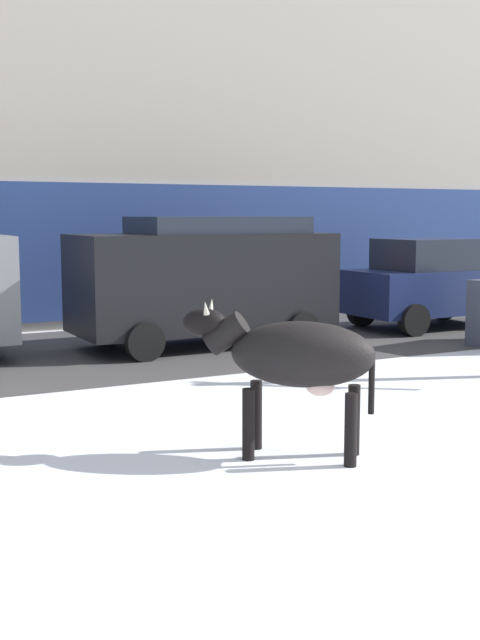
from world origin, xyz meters
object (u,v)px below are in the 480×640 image
object	(u,v)px
cow_black	(295,357)
car_black_van	(204,277)
pedestrian_by_cars	(209,282)
car_navy_hatchback	(430,283)

from	to	relation	value
cow_black	car_black_van	world-z (taller)	car_black_van
pedestrian_by_cars	car_black_van	bearing A→B (deg)	-116.89
cow_black	car_black_van	bearing A→B (deg)	72.17
car_black_van	car_navy_hatchback	bearing A→B (deg)	0.12
car_navy_hatchback	pedestrian_by_cars	distance (m)	4.74
car_black_van	pedestrian_by_cars	world-z (taller)	car_black_van
car_navy_hatchback	pedestrian_by_cars	world-z (taller)	car_navy_hatchback
car_black_van	cow_black	bearing A→B (deg)	-107.83
car_navy_hatchback	car_black_van	bearing A→B (deg)	-179.88
cow_black	car_navy_hatchback	size ratio (longest dim) A/B	0.49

